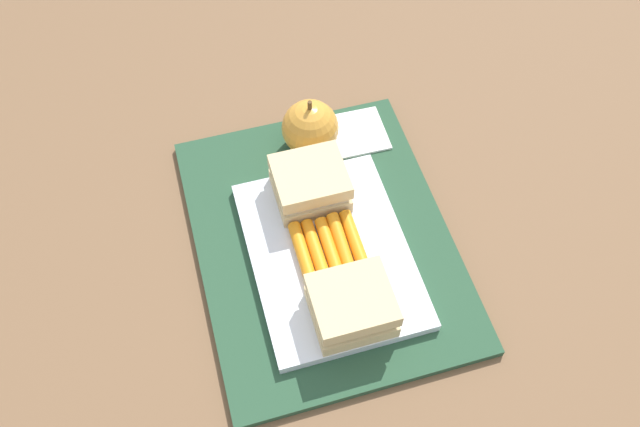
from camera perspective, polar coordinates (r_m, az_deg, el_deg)
The scene contains 8 objects.
ground_plane at distance 0.74m, azimuth 0.26°, elevation -2.54°, with size 2.40×2.40×0.00m, color brown.
lunchbag_mat at distance 0.74m, azimuth 0.27°, elevation -2.34°, with size 0.36×0.28×0.01m, color #284C33.
food_tray at distance 0.72m, azimuth 0.82°, elevation -3.54°, with size 0.23×0.17×0.01m, color white.
sandwich_half_left at distance 0.66m, azimuth 2.78°, elevation -8.01°, with size 0.07×0.08×0.04m.
sandwich_half_right at distance 0.74m, azimuth -0.87°, elevation 2.63°, with size 0.07×0.08×0.04m.
carrot_sticks_bundle at distance 0.71m, azimuth 0.78°, elevation -3.00°, with size 0.08×0.07×0.02m.
apple at distance 0.79m, azimuth -0.86°, elevation 7.45°, with size 0.07×0.07×0.08m.
paper_napkin at distance 0.83m, azimuth 3.24°, elevation 7.04°, with size 0.07×0.07×0.00m, color white.
Camera 1 is at (-0.36, 0.11, 0.64)m, focal length 36.77 mm.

